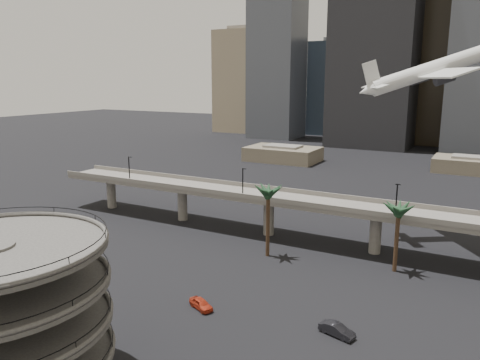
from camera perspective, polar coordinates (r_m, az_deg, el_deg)
The scene contains 7 objects.
overpass at distance 93.00m, azimuth 9.69°, elevation -3.33°, with size 130.00×9.30×14.70m.
palm_trees at distance 80.44m, azimuth 22.58°, elevation -3.64°, with size 54.40×18.40×14.00m.
low_buildings at distance 176.04m, azimuth 21.23°, elevation 1.84°, with size 135.00×27.50×6.80m.
skyline at distance 248.02m, azimuth 26.51°, elevation 15.00°, with size 269.00×86.00×135.14m.
airborne_jet at distance 102.04m, azimuth 22.24°, elevation 12.25°, with size 26.22×24.87×12.00m.
car_a at distance 68.84m, azimuth -4.77°, elevation -14.81°, with size 1.74×4.33×1.47m, color #BA331A.
car_b at distance 63.55m, azimuth 11.72°, elevation -17.45°, with size 1.65×4.73×1.56m, color black.
Camera 1 is at (28.83, -29.94, 31.92)m, focal length 35.00 mm.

